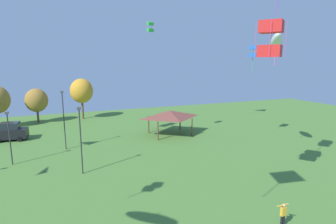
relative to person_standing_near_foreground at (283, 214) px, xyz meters
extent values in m
cylinder|color=black|center=(-0.09, -0.01, -0.52)|extent=(0.14, 0.14, 0.79)
cylinder|color=black|center=(0.09, -0.01, -0.52)|extent=(0.14, 0.14, 0.79)
cube|color=gold|center=(0.00, -0.01, 0.16)|extent=(0.36, 0.20, 0.59)
sphere|color=#DBAD89|center=(0.00, -0.01, 0.57)|extent=(0.21, 0.21, 0.21)
cylinder|color=gold|center=(-0.22, 0.09, 0.54)|extent=(0.08, 0.47, 0.37)
cylinder|color=gold|center=(0.22, 0.09, 0.54)|extent=(0.08, 0.47, 0.37)
cube|color=green|center=(-1.70, 21.12, 14.30)|extent=(0.78, 0.84, 0.54)
cube|color=green|center=(-1.70, 21.12, 13.53)|extent=(0.78, 0.84, 0.54)
cylinder|color=#E54C93|center=(-2.04, 20.79, 13.91)|extent=(0.02, 0.02, 1.16)
cylinder|color=#E54C93|center=(-1.37, 20.79, 13.91)|extent=(0.02, 0.02, 1.16)
cylinder|color=#E54C93|center=(-2.04, 21.46, 13.91)|extent=(0.02, 0.02, 1.16)
cylinder|color=#E54C93|center=(-1.37, 21.46, 13.91)|extent=(0.02, 0.02, 1.16)
cube|color=blue|center=(10.17, 15.96, 11.40)|extent=(1.24, 1.24, 0.49)
cube|color=blue|center=(10.17, 15.96, 10.44)|extent=(1.24, 1.24, 0.49)
cylinder|color=green|center=(9.76, 15.55, 10.92)|extent=(0.02, 0.02, 1.44)
cylinder|color=green|center=(10.59, 15.55, 10.92)|extent=(0.02, 0.02, 1.44)
cylinder|color=green|center=(9.76, 16.38, 10.92)|extent=(0.02, 0.02, 1.44)
cylinder|color=green|center=(10.59, 16.38, 10.92)|extent=(0.02, 0.02, 1.44)
cylinder|color=green|center=(10.17, 15.96, 9.17)|extent=(0.27, 0.26, 1.93)
ellipsoid|color=white|center=(8.16, 10.14, 11.36)|extent=(4.13, 4.68, 2.62)
cube|color=#E54C93|center=(8.16, 10.14, 11.68)|extent=(0.43, 0.47, 1.37)
cylinder|color=#E54C93|center=(8.16, 10.14, 9.78)|extent=(0.18, 0.21, 1.26)
cube|color=red|center=(1.24, 3.49, 11.92)|extent=(2.12, 2.12, 0.86)
cube|color=red|center=(1.24, 3.49, 10.27)|extent=(2.12, 2.12, 0.86)
cylinder|color=#E54C93|center=(0.53, 2.77, 11.09)|extent=(0.02, 0.02, 2.48)
cylinder|color=#E54C93|center=(1.95, 2.77, 11.09)|extent=(0.02, 0.02, 2.48)
cylinder|color=#E54C93|center=(0.53, 4.20, 11.09)|extent=(0.02, 0.02, 2.48)
cylinder|color=#E54C93|center=(1.95, 4.20, 11.09)|extent=(0.02, 0.02, 2.48)
cube|color=black|center=(-19.35, 28.58, 0.04)|extent=(4.35, 2.39, 1.27)
cube|color=#1E232D|center=(-19.35, 28.58, 1.12)|extent=(2.48, 2.01, 0.89)
cylinder|color=black|center=(-18.19, 27.48, -0.60)|extent=(0.66, 0.30, 0.64)
cylinder|color=black|center=(-17.96, 29.36, -0.60)|extent=(0.66, 0.30, 0.64)
cylinder|color=black|center=(-20.51, 29.68, -0.60)|extent=(0.66, 0.30, 0.64)
cylinder|color=brown|center=(-0.78, 21.20, 0.38)|extent=(0.20, 0.20, 2.60)
cylinder|color=brown|center=(4.43, 21.20, 0.38)|extent=(0.20, 0.20, 2.60)
cylinder|color=brown|center=(-0.78, 25.24, 0.38)|extent=(0.20, 0.20, 2.60)
cylinder|color=brown|center=(4.43, 25.24, 0.38)|extent=(0.20, 0.20, 2.60)
pyramid|color=brown|center=(1.83, 23.22, 2.18)|extent=(6.74, 5.23, 1.00)
cylinder|color=#2D2D33|center=(-17.77, 18.60, 1.75)|extent=(0.12, 0.12, 5.34)
cube|color=#4C4C51|center=(-17.77, 18.60, 4.54)|extent=(0.36, 0.20, 0.24)
cylinder|color=#2D2D33|center=(-12.51, 21.76, 2.54)|extent=(0.12, 0.12, 6.92)
cube|color=#4C4C51|center=(-12.51, 21.76, 6.12)|extent=(0.36, 0.20, 0.24)
cylinder|color=#2D2D33|center=(-11.19, 13.49, 2.18)|extent=(0.12, 0.12, 6.18)
cube|color=#4C4C51|center=(-11.19, 13.49, 5.39)|extent=(0.36, 0.20, 0.24)
cylinder|color=brown|center=(-16.70, 39.23, 0.38)|extent=(0.36, 0.36, 2.60)
ellipsoid|color=olive|center=(-16.70, 39.23, 3.09)|extent=(3.75, 3.75, 4.12)
cylinder|color=brown|center=(-9.08, 39.81, 0.96)|extent=(0.36, 0.36, 3.75)
ellipsoid|color=gold|center=(-9.08, 39.81, 4.39)|extent=(4.14, 4.14, 4.55)
camera|label=1|loc=(-12.53, -11.30, 9.41)|focal=28.00mm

